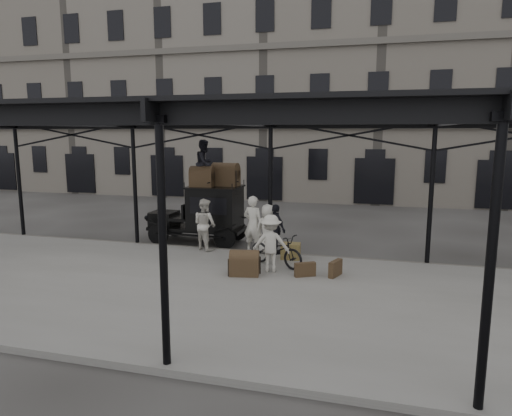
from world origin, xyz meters
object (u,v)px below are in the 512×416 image
at_px(porter_official, 275,229).
at_px(steamer_trunk_roof_near, 202,178).
at_px(bicycle, 276,250).
at_px(taxi, 207,212).
at_px(porter_left, 253,224).
at_px(steamer_trunk_platform, 244,265).

xyz_separation_m(porter_official, steamer_trunk_roof_near, (-3.00, 1.12, 1.51)).
distance_m(porter_official, bicycle, 1.43).
xyz_separation_m(taxi, porter_left, (2.16, -1.37, -0.09)).
relative_size(bicycle, steamer_trunk_platform, 2.30).
bearing_deg(steamer_trunk_platform, porter_official, 71.30).
relative_size(porter_left, porter_official, 1.15).
xyz_separation_m(taxi, porter_official, (2.92, -1.37, -0.22)).
bearing_deg(taxi, bicycle, -39.88).
height_order(bicycle, steamer_trunk_platform, bicycle).
xyz_separation_m(taxi, steamer_trunk_platform, (2.58, -3.82, -0.75)).
bearing_deg(bicycle, taxi, 74.59).
distance_m(taxi, porter_left, 2.56).
relative_size(porter_official, bicycle, 0.88).
xyz_separation_m(taxi, steamer_trunk_roof_near, (-0.08, -0.25, 1.29)).
height_order(bicycle, steamer_trunk_roof_near, steamer_trunk_roof_near).
distance_m(taxi, steamer_trunk_roof_near, 1.31).
bearing_deg(steamer_trunk_roof_near, porter_left, -29.25).
bearing_deg(bicycle, porter_left, 63.54).
distance_m(porter_left, steamer_trunk_roof_near, 2.86).
distance_m(porter_official, steamer_trunk_roof_near, 3.54).
relative_size(porter_left, steamer_trunk_platform, 2.34).
relative_size(taxi, steamer_trunk_platform, 4.44).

